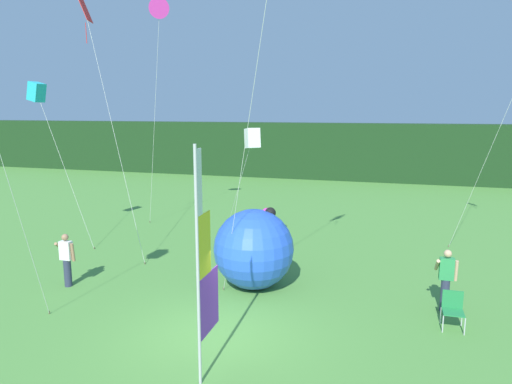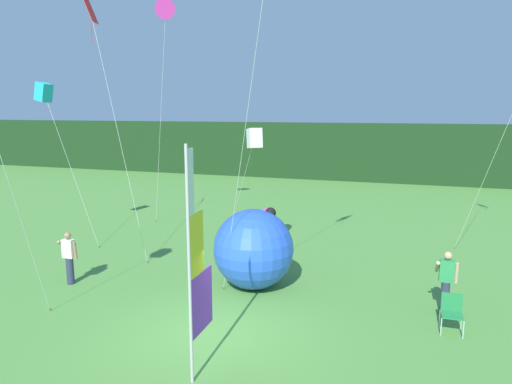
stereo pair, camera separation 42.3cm
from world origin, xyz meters
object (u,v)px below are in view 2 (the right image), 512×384
kite_cyan_box_3 (44,93)px  kite_red_diamond_4 (93,23)px  person_mid_field (69,257)px  kite_magenta_delta_6 (165,9)px  banner_flag (196,269)px  person_near_banner (446,281)px  folding_chair (452,310)px  kite_white_box_2 (254,139)px  inflatable_balloon (254,249)px

kite_cyan_box_3 → kite_red_diamond_4: 3.45m
person_mid_field → kite_magenta_delta_6: bearing=93.1°
banner_flag → person_near_banner: (4.89, 4.49, -1.33)m
person_mid_field → kite_red_diamond_4: 8.25m
person_mid_field → folding_chair: 10.75m
folding_chair → kite_magenta_delta_6: (-11.13, 6.76, 8.85)m
kite_cyan_box_3 → kite_red_diamond_4: size_ratio=0.69×
kite_white_box_2 → kite_cyan_box_3: bearing=-178.7°
kite_cyan_box_3 → banner_flag: bearing=-35.4°
folding_chair → kite_white_box_2: kite_white_box_2 is taller
person_near_banner → inflatable_balloon: (-5.28, 0.17, 0.30)m
banner_flag → kite_white_box_2: size_ratio=1.00×
banner_flag → person_mid_field: 6.72m
inflatable_balloon → folding_chair: size_ratio=2.66×
kite_cyan_box_3 → kite_white_box_2: bearing=1.3°
inflatable_balloon → person_mid_field: bearing=-164.6°
kite_cyan_box_3 → kite_red_diamond_4: bearing=-2.7°
person_near_banner → kite_magenta_delta_6: size_ratio=0.17×
person_near_banner → kite_white_box_2: (-6.01, 2.48, 3.38)m
banner_flag → inflatable_balloon: bearing=94.8°
person_near_banner → kite_red_diamond_4: size_ratio=0.18×
kite_white_box_2 → person_mid_field: bearing=-140.8°
kite_red_diamond_4 → inflatable_balloon: bearing=-16.8°
inflatable_balloon → kite_magenta_delta_6: 11.50m
kite_white_box_2 → kite_cyan_box_3: size_ratio=0.74×
banner_flag → inflatable_balloon: (-0.39, 4.66, -1.03)m
person_near_banner → kite_cyan_box_3: (-14.42, 2.28, 4.97)m
kite_cyan_box_3 → person_mid_field: bearing=-43.7°
kite_red_diamond_4 → kite_magenta_delta_6: kite_magenta_delta_6 is taller
person_mid_field → kite_red_diamond_4: (-1.26, 3.48, 7.38)m
inflatable_balloon → kite_cyan_box_3: kite_cyan_box_3 is taller
person_near_banner → kite_cyan_box_3: 15.42m
person_mid_field → folding_chair: bearing=2.1°
kite_white_box_2 → person_near_banner: bearing=-22.4°
kite_magenta_delta_6 → banner_flag: bearing=-59.2°
kite_magenta_delta_6 → kite_cyan_box_3: bearing=-133.5°
person_near_banner → kite_magenta_delta_6: 15.09m
inflatable_balloon → kite_red_diamond_4: bearing=163.2°
banner_flag → folding_chair: 6.36m
person_mid_field → kite_magenta_delta_6: kite_magenta_delta_6 is taller
person_near_banner → kite_white_box_2: kite_white_box_2 is taller
person_near_banner → kite_magenta_delta_6: kite_magenta_delta_6 is taller
kite_white_box_2 → kite_cyan_box_3: (-8.40, -0.19, 1.59)m
folding_chair → kite_magenta_delta_6: 15.75m
kite_cyan_box_3 → kite_red_diamond_4: kite_red_diamond_4 is taller
kite_cyan_box_3 → folding_chair: bearing=-12.5°
person_near_banner → inflatable_balloon: 5.29m
kite_cyan_box_3 → kite_magenta_delta_6: kite_magenta_delta_6 is taller
banner_flag → inflatable_balloon: 4.79m
person_near_banner → kite_magenta_delta_6: bearing=152.1°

